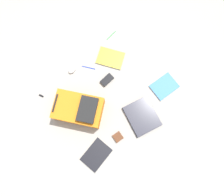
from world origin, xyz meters
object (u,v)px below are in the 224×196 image
at_px(computer_mouse, 72,69).
at_px(laptop, 142,116).
at_px(book_manual, 96,155).
at_px(book_comic, 164,86).
at_px(pen_blue, 89,68).
at_px(pen_black, 111,35).
at_px(earbud_pouch, 118,137).
at_px(backpack, 79,109).
at_px(power_brick, 107,80).
at_px(usb_stick, 41,96).
at_px(book_red, 110,58).

bearing_deg(computer_mouse, laptop, -2.96).
bearing_deg(book_manual, book_comic, 89.97).
xyz_separation_m(book_comic, pen_blue, (-0.70, -0.42, -0.00)).
distance_m(computer_mouse, pen_black, 0.57).
bearing_deg(book_manual, earbud_pouch, 84.26).
distance_m(backpack, laptop, 0.62).
xyz_separation_m(book_manual, power_brick, (-0.46, 0.59, 0.01)).
bearing_deg(laptop, pen_black, 154.48).
xyz_separation_m(laptop, book_comic, (-0.05, 0.39, -0.01)).
bearing_deg(pen_black, pen_blue, -76.82).
bearing_deg(pen_black, power_brick, -49.20).
relative_size(backpack, computer_mouse, 5.40).
height_order(power_brick, pen_black, power_brick).
distance_m(earbud_pouch, usb_stick, 0.88).
height_order(computer_mouse, power_brick, computer_mouse).
relative_size(book_comic, computer_mouse, 2.89).
distance_m(backpack, earbud_pouch, 0.46).
bearing_deg(computer_mouse, backpack, -44.82).
bearing_deg(laptop, book_red, 162.25).
bearing_deg(backpack, book_comic, 61.89).
xyz_separation_m(computer_mouse, pen_black, (-0.00, 0.57, -0.02)).
bearing_deg(power_brick, earbud_pouch, -33.80).
distance_m(laptop, book_comic, 0.39).
distance_m(laptop, pen_black, 0.94).
relative_size(backpack, power_brick, 3.90).
relative_size(book_comic, book_manual, 0.99).
height_order(backpack, book_manual, backpack).
relative_size(book_comic, pen_black, 1.98).
relative_size(laptop, pen_black, 2.79).
bearing_deg(book_manual, book_red, 127.82).
distance_m(backpack, book_comic, 0.89).
relative_size(book_manual, power_brick, 2.10).
relative_size(book_manual, computer_mouse, 2.91).
bearing_deg(book_red, pen_black, 134.12).
distance_m(backpack, book_manual, 0.46).
bearing_deg(book_comic, laptop, -82.44).
xyz_separation_m(book_comic, computer_mouse, (-0.80, -0.55, 0.01)).
height_order(book_red, earbud_pouch, earbud_pouch).
height_order(backpack, computer_mouse, backpack).
bearing_deg(computer_mouse, pen_black, 76.15).
distance_m(laptop, usb_stick, 1.04).
xyz_separation_m(book_manual, usb_stick, (-0.81, -0.01, -0.00)).
xyz_separation_m(laptop, power_brick, (-0.51, 0.01, -0.00)).
xyz_separation_m(book_comic, pen_black, (-0.80, 0.02, -0.00)).
height_order(book_red, pen_black, book_red).
height_order(book_manual, pen_black, book_manual).
relative_size(book_red, book_comic, 1.19).
bearing_deg(power_brick, book_manual, -51.96).
xyz_separation_m(pen_black, usb_stick, (-0.01, -0.99, 0.00)).
xyz_separation_m(book_red, usb_stick, (-0.20, -0.79, -0.01)).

